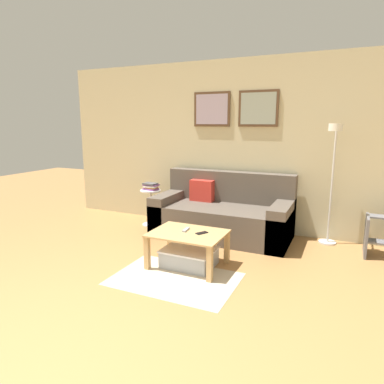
# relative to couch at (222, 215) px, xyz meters

# --- Properties ---
(ground_plane) EXTENTS (16.00, 16.00, 0.00)m
(ground_plane) POSITION_rel_couch_xyz_m (-0.16, -3.20, -0.31)
(ground_plane) COLOR #A87542
(wall_back) EXTENTS (5.60, 0.09, 2.55)m
(wall_back) POSITION_rel_couch_xyz_m (-0.16, 0.48, 0.98)
(wall_back) COLOR #C6BC93
(wall_back) RESTS_ON ground_plane
(area_rug) EXTENTS (1.30, 0.88, 0.01)m
(area_rug) POSITION_rel_couch_xyz_m (0.03, -1.58, -0.30)
(area_rug) COLOR #C1B299
(area_rug) RESTS_ON ground_plane
(couch) EXTENTS (1.95, 0.92, 0.91)m
(couch) POSITION_rel_couch_xyz_m (0.00, 0.00, 0.00)
(couch) COLOR brown
(couch) RESTS_ON ground_plane
(coffee_table) EXTENTS (0.83, 0.62, 0.40)m
(coffee_table) POSITION_rel_couch_xyz_m (0.01, -1.21, 0.02)
(coffee_table) COLOR tan
(coffee_table) RESTS_ON ground_plane
(storage_bin) EXTENTS (0.59, 0.46, 0.20)m
(storage_bin) POSITION_rel_couch_xyz_m (0.02, -1.19, -0.20)
(storage_bin) COLOR #9EA3A8
(storage_bin) RESTS_ON ground_plane
(floor_lamp) EXTENTS (0.23, 0.52, 1.62)m
(floor_lamp) POSITION_rel_couch_xyz_m (1.43, 0.13, 0.73)
(floor_lamp) COLOR silver
(floor_lamp) RESTS_ON ground_plane
(side_table) EXTENTS (0.33, 0.33, 0.58)m
(side_table) POSITION_rel_couch_xyz_m (-1.23, 0.02, 0.04)
(side_table) COLOR white
(side_table) RESTS_ON ground_plane
(book_stack) EXTENTS (0.24, 0.19, 0.11)m
(book_stack) POSITION_rel_couch_xyz_m (-1.22, 0.03, 0.32)
(book_stack) COLOR #8C4C93
(book_stack) RESTS_ON side_table
(remote_control) EXTENTS (0.05, 0.15, 0.02)m
(remote_control) POSITION_rel_couch_xyz_m (-0.04, -1.15, 0.11)
(remote_control) COLOR #99999E
(remote_control) RESTS_ON coffee_table
(cell_phone) EXTENTS (0.13, 0.15, 0.01)m
(cell_phone) POSITION_rel_couch_xyz_m (0.17, -1.17, 0.10)
(cell_phone) COLOR black
(cell_phone) RESTS_ON coffee_table
(step_stool) EXTENTS (0.40, 0.39, 0.50)m
(step_stool) POSITION_rel_couch_xyz_m (2.07, 0.04, -0.04)
(step_stool) COLOR slate
(step_stool) RESTS_ON ground_plane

